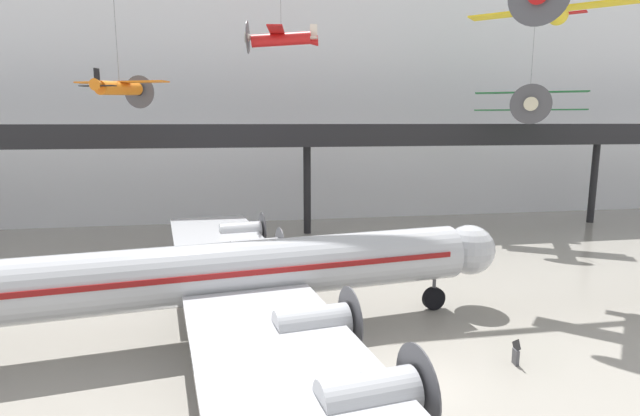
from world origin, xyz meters
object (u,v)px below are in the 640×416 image
suspended_plane_yellow_lowwing (550,5)px  info_sign_pedestal (516,355)px  airliner_silver_main (222,274)px  suspended_plane_red_highwing (281,39)px  suspended_plane_orange_highwing (120,87)px  suspended_plane_green_biplane (529,104)px

suspended_plane_yellow_lowwing → info_sign_pedestal: (-6.86, -9.84, -16.93)m
airliner_silver_main → suspended_plane_red_highwing: 22.60m
airliner_silver_main → suspended_plane_orange_highwing: size_ratio=3.68×
suspended_plane_yellow_lowwing → suspended_plane_orange_highwing: (-26.64, 9.30, -4.48)m
suspended_plane_green_biplane → airliner_silver_main: bearing=-26.0°
info_sign_pedestal → suspended_plane_orange_highwing: bearing=141.2°
suspended_plane_red_highwing → suspended_plane_green_biplane: bearing=-169.4°
suspended_plane_red_highwing → suspended_plane_yellow_lowwing: bearing=148.7°
airliner_silver_main → suspended_plane_red_highwing: (4.66, 17.30, 13.77)m
airliner_silver_main → suspended_plane_yellow_lowwing: size_ratio=4.55×
info_sign_pedestal → airliner_silver_main: bearing=163.6°
airliner_silver_main → suspended_plane_red_highwing: bearing=66.5°
suspended_plane_red_highwing → info_sign_pedestal: bearing=118.5°
suspended_plane_yellow_lowwing → info_sign_pedestal: size_ratio=6.30×
suspended_plane_orange_highwing → suspended_plane_green_biplane: bearing=-62.5°
suspended_plane_red_highwing → info_sign_pedestal: 28.96m
info_sign_pedestal → suspended_plane_green_biplane: bearing=63.6°
airliner_silver_main → suspended_plane_yellow_lowwing: suspended_plane_yellow_lowwing is taller
airliner_silver_main → info_sign_pedestal: (12.71, -5.06, -2.78)m
airliner_silver_main → suspended_plane_yellow_lowwing: 24.61m
suspended_plane_green_biplane → info_sign_pedestal: 29.55m
airliner_silver_main → suspended_plane_green_biplane: 33.64m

